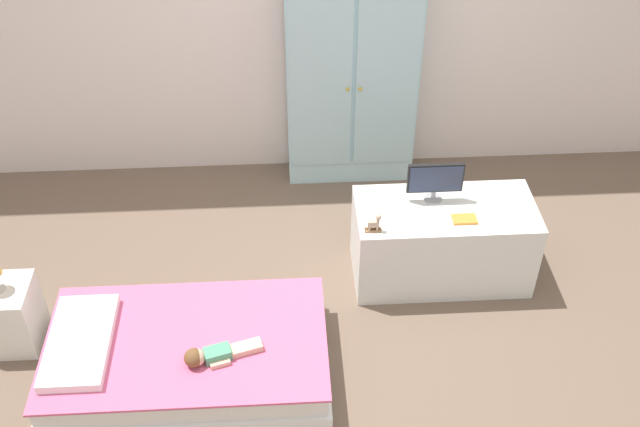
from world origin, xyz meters
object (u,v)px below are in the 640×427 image
at_px(tv_stand, 442,242).
at_px(bed, 189,356).
at_px(wardrobe, 352,78).
at_px(book_orange, 464,219).
at_px(doll, 209,355).
at_px(nightstand, 9,315).
at_px(tv_monitor, 435,180).
at_px(rocking_horse_toy, 375,224).

bearing_deg(tv_stand, bed, -155.31).
height_order(wardrobe, book_orange, wardrobe).
bearing_deg(tv_stand, doll, -148.71).
bearing_deg(bed, nightstand, 164.28).
xyz_separation_m(bed, tv_monitor, (1.37, 0.74, 0.53)).
distance_m(wardrobe, tv_monitor, 1.04).
xyz_separation_m(doll, tv_stand, (1.31, 0.80, -0.03)).
bearing_deg(nightstand, doll, -20.44).
height_order(doll, wardrobe, wardrobe).
height_order(nightstand, rocking_horse_toy, rocking_horse_toy).
relative_size(bed, doll, 3.73).
bearing_deg(tv_monitor, rocking_horse_toy, -145.66).
distance_m(tv_monitor, book_orange, 0.27).
bearing_deg(bed, tv_monitor, 28.43).
xyz_separation_m(wardrobe, tv_stand, (0.45, -1.04, -0.51)).
bearing_deg(doll, bed, 133.01).
bearing_deg(bed, doll, -46.99).
xyz_separation_m(tv_stand, book_orange, (0.08, -0.11, 0.26)).
relative_size(wardrobe, tv_stand, 1.48).
xyz_separation_m(tv_stand, tv_monitor, (-0.06, 0.08, 0.40)).
bearing_deg(nightstand, bed, -15.72).
relative_size(nightstand, tv_monitor, 1.24).
height_order(tv_stand, rocking_horse_toy, rocking_horse_toy).
xyz_separation_m(doll, nightstand, (-1.10, 0.41, -0.09)).
height_order(nightstand, wardrobe, wardrobe).
bearing_deg(tv_stand, book_orange, -54.77).
relative_size(bed, tv_stand, 1.41).
bearing_deg(bed, book_orange, 20.03).
bearing_deg(nightstand, wardrobe, 36.14).
height_order(wardrobe, tv_monitor, wardrobe).
distance_m(bed, tv_monitor, 1.65).
distance_m(doll, tv_stand, 1.53).
relative_size(bed, nightstand, 3.68).
bearing_deg(rocking_horse_toy, doll, -144.44).
distance_m(bed, doll, 0.25).
distance_m(tv_stand, rocking_horse_toy, 0.55).
distance_m(bed, rocking_horse_toy, 1.20).
height_order(tv_monitor, book_orange, tv_monitor).
xyz_separation_m(nightstand, book_orange, (2.48, 0.28, 0.32)).
distance_m(doll, nightstand, 1.17).
bearing_deg(nightstand, tv_monitor, 11.34).
relative_size(nightstand, book_orange, 2.93).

